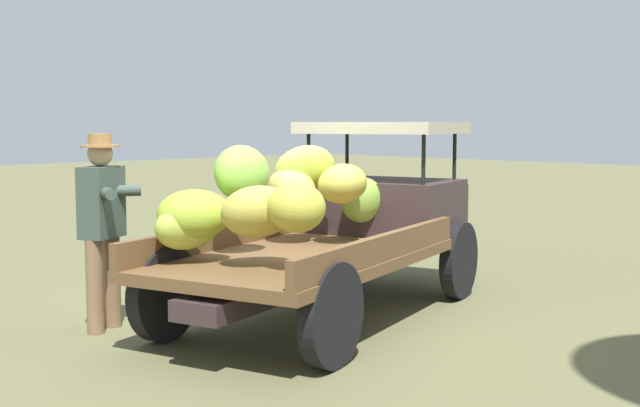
# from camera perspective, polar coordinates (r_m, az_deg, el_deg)

# --- Properties ---
(ground_plane) EXTENTS (60.00, 60.00, 0.00)m
(ground_plane) POSITION_cam_1_polar(r_m,az_deg,el_deg) (7.67, -1.41, -8.14)
(ground_plane) COLOR brown
(truck) EXTENTS (4.66, 2.72, 1.84)m
(truck) POSITION_cam_1_polar(r_m,az_deg,el_deg) (7.89, 1.42, -1.00)
(truck) COLOR #37282A
(truck) RESTS_ON ground
(farmer) EXTENTS (0.57, 0.53, 1.74)m
(farmer) POSITION_cam_1_polar(r_m,az_deg,el_deg) (7.34, -15.07, -1.09)
(farmer) COLOR #866346
(farmer) RESTS_ON ground
(loose_banana_bunch) EXTENTS (0.75, 0.71, 0.32)m
(loose_banana_bunch) POSITION_cam_1_polar(r_m,az_deg,el_deg) (9.15, -10.29, -4.95)
(loose_banana_bunch) COLOR gold
(loose_banana_bunch) RESTS_ON ground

